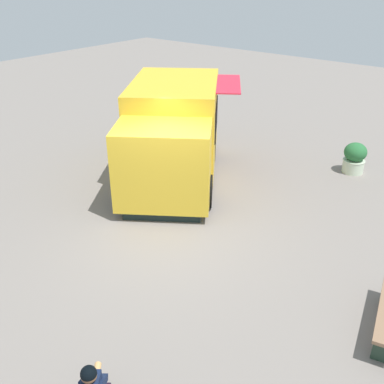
% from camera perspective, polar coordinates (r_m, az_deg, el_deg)
% --- Properties ---
extents(ground_plane, '(40.00, 40.00, 0.00)m').
position_cam_1_polar(ground_plane, '(9.68, -2.65, -4.61)').
color(ground_plane, slate).
extents(food_truck, '(5.11, 4.43, 2.43)m').
position_cam_1_polar(food_truck, '(11.52, -2.51, 7.26)').
color(food_truck, gold).
rests_on(food_truck, ground_plane).
extents(planter_flowering_far, '(0.60, 0.60, 0.85)m').
position_cam_1_polar(planter_flowering_far, '(12.84, 20.19, 4.18)').
color(planter_flowering_far, beige).
rests_on(planter_flowering_far, ground_plane).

